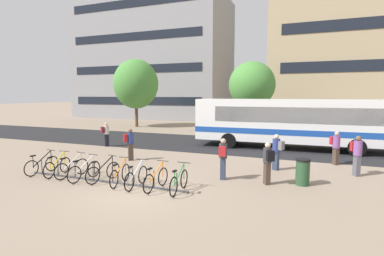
# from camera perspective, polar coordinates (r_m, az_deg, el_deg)

# --- Properties ---
(ground) EXTENTS (200.00, 200.00, 0.00)m
(ground) POSITION_cam_1_polar(r_m,az_deg,el_deg) (11.10, -10.07, -11.97)
(ground) COLOR gray
(bus_lane_asphalt) EXTENTS (80.00, 7.20, 0.01)m
(bus_lane_asphalt) POSITION_cam_1_polar(r_m,az_deg,el_deg) (20.80, 5.42, -3.15)
(bus_lane_asphalt) COLOR #232326
(bus_lane_asphalt) RESTS_ON ground
(city_bus) EXTENTS (12.08, 2.86, 3.20)m
(city_bus) POSITION_cam_1_polar(r_m,az_deg,el_deg) (19.85, 18.34, 1.23)
(city_bus) COLOR white
(city_bus) RESTS_ON ground
(bike_rack) EXTENTS (7.46, 0.09, 0.70)m
(bike_rack) POSITION_cam_1_polar(r_m,az_deg,el_deg) (12.47, -17.04, -9.62)
(bike_rack) COLOR #47474C
(bike_rack) RESTS_ON ground
(parked_bicycle_black_0) EXTENTS (0.52, 1.72, 0.99)m
(parked_bicycle_black_0) POSITION_cam_1_polar(r_m,az_deg,el_deg) (14.68, -27.29, -6.47)
(parked_bicycle_black_0) COLOR black
(parked_bicycle_black_0) RESTS_ON ground
(parked_bicycle_yellow_1) EXTENTS (0.52, 1.72, 0.99)m
(parked_bicycle_yellow_1) POSITION_cam_1_polar(r_m,az_deg,el_deg) (14.06, -24.83, -6.89)
(parked_bicycle_yellow_1) COLOR black
(parked_bicycle_yellow_1) RESTS_ON ground
(parked_bicycle_white_2) EXTENTS (0.52, 1.71, 0.99)m
(parked_bicycle_white_2) POSITION_cam_1_polar(r_m,az_deg,el_deg) (13.54, -22.44, -7.28)
(parked_bicycle_white_2) COLOR black
(parked_bicycle_white_2) RESTS_ON ground
(parked_bicycle_white_3) EXTENTS (0.52, 1.72, 0.99)m
(parked_bicycle_white_3) POSITION_cam_1_polar(r_m,az_deg,el_deg) (12.88, -20.30, -7.89)
(parked_bicycle_white_3) COLOR black
(parked_bicycle_white_3) RESTS_ON ground
(parked_bicycle_black_4) EXTENTS (0.58, 1.69, 0.99)m
(parked_bicycle_black_4) POSITION_cam_1_polar(r_m,az_deg,el_deg) (12.47, -16.97, -8.24)
(parked_bicycle_black_4) COLOR black
(parked_bicycle_black_4) RESTS_ON ground
(parked_bicycle_orange_5) EXTENTS (0.52, 1.71, 0.99)m
(parked_bicycle_orange_5) POSITION_cam_1_polar(r_m,az_deg,el_deg) (11.88, -13.89, -8.88)
(parked_bicycle_orange_5) COLOR black
(parked_bicycle_orange_5) RESTS_ON ground
(parked_bicycle_silver_6) EXTENTS (0.52, 1.72, 0.99)m
(parked_bicycle_silver_6) POSITION_cam_1_polar(r_m,az_deg,el_deg) (11.41, -10.83, -9.45)
(parked_bicycle_silver_6) COLOR black
(parked_bicycle_silver_6) RESTS_ON ground
(parked_bicycle_orange_7) EXTENTS (0.52, 1.72, 0.99)m
(parked_bicycle_orange_7) POSITION_cam_1_polar(r_m,az_deg,el_deg) (11.06, -7.06, -9.91)
(parked_bicycle_orange_7) COLOR black
(parked_bicycle_orange_7) RESTS_ON ground
(parked_bicycle_green_8) EXTENTS (0.52, 1.72, 0.99)m
(parked_bicycle_green_8) POSITION_cam_1_polar(r_m,az_deg,el_deg) (10.69, -2.55, -10.45)
(parked_bicycle_green_8) COLOR black
(parked_bicycle_green_8) RESTS_ON ground
(commuter_red_pack_0) EXTENTS (0.51, 0.60, 1.76)m
(commuter_red_pack_0) POSITION_cam_1_polar(r_m,az_deg,el_deg) (14.45, 29.56, -4.23)
(commuter_red_pack_0) COLOR #565660
(commuter_red_pack_0) RESTS_ON ground
(commuter_red_pack_1) EXTENTS (0.59, 0.58, 1.70)m
(commuter_red_pack_1) POSITION_cam_1_polar(r_m,az_deg,el_deg) (15.86, -12.07, -2.73)
(commuter_red_pack_1) COLOR #47382D
(commuter_red_pack_1) RESTS_ON ground
(commuter_red_pack_2) EXTENTS (0.38, 0.55, 1.72)m
(commuter_red_pack_2) POSITION_cam_1_polar(r_m,az_deg,el_deg) (12.11, 6.08, -5.46)
(commuter_red_pack_2) COLOR #2D3851
(commuter_red_pack_2) RESTS_ON ground
(commuter_red_pack_3) EXTENTS (0.55, 0.60, 1.69)m
(commuter_red_pack_3) POSITION_cam_1_polar(r_m,az_deg,el_deg) (16.28, 26.30, -3.08)
(commuter_red_pack_3) COLOR #47382D
(commuter_red_pack_3) RESTS_ON ground
(commuter_maroon_pack_4) EXTENTS (0.55, 0.60, 1.62)m
(commuter_maroon_pack_4) POSITION_cam_1_polar(r_m,az_deg,el_deg) (20.55, -16.48, -0.89)
(commuter_maroon_pack_4) COLOR black
(commuter_maroon_pack_4) RESTS_ON ground
(commuter_grey_pack_5) EXTENTS (0.60, 0.50, 1.69)m
(commuter_grey_pack_5) POSITION_cam_1_polar(r_m,az_deg,el_deg) (14.10, 16.24, -4.07)
(commuter_grey_pack_5) COLOR #2D3851
(commuter_grey_pack_5) RESTS_ON ground
(commuter_black_pack_6) EXTENTS (0.53, 0.61, 1.67)m
(commuter_black_pack_6) POSITION_cam_1_polar(r_m,az_deg,el_deg) (11.75, 14.60, -6.15)
(commuter_black_pack_6) COLOR #47382D
(commuter_black_pack_6) RESTS_ON ground
(trash_bin) EXTENTS (0.55, 0.55, 1.03)m
(trash_bin) POSITION_cam_1_polar(r_m,az_deg,el_deg) (12.23, 20.82, -8.02)
(trash_bin) COLOR #284C2D
(trash_bin) RESTS_ON ground
(street_tree_0) EXTENTS (4.12, 4.12, 6.44)m
(street_tree_0) POSITION_cam_1_polar(r_m,az_deg,el_deg) (26.91, 11.64, 8.26)
(street_tree_0) COLOR brown
(street_tree_0) RESTS_ON ground
(street_tree_1) EXTENTS (4.81, 4.81, 7.28)m
(street_tree_1) POSITION_cam_1_polar(r_m,az_deg,el_deg) (32.32, -10.92, 8.45)
(street_tree_1) COLOR brown
(street_tree_1) RESTS_ON ground
(building_left_wing) EXTENTS (22.54, 11.95, 17.45)m
(building_left_wing) POSITION_cam_1_polar(r_m,az_deg,el_deg) (46.97, -7.34, 12.91)
(building_left_wing) COLOR gray
(building_left_wing) RESTS_ON ground
(building_right_wing) EXTENTS (23.33, 12.35, 19.46)m
(building_right_wing) POSITION_cam_1_polar(r_m,az_deg,el_deg) (39.50, 33.29, 14.59)
(building_right_wing) COLOR tan
(building_right_wing) RESTS_ON ground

